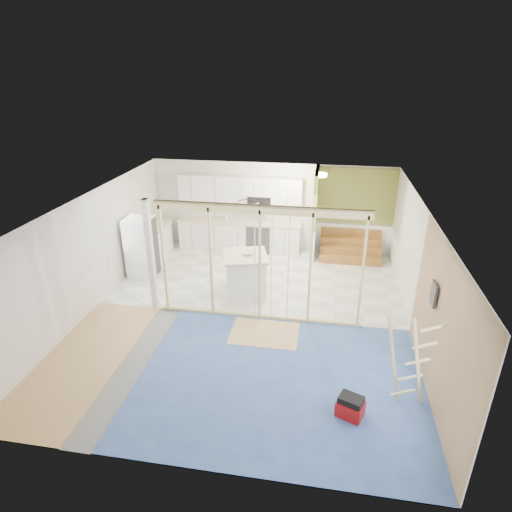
% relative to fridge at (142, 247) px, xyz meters
% --- Properties ---
extents(room, '(7.01, 8.01, 2.61)m').
position_rel_fridge_xyz_m(room, '(3.05, -1.60, 0.51)').
color(room, slate).
rests_on(room, ground).
extents(floor_overlays, '(7.00, 8.00, 0.03)m').
position_rel_fridge_xyz_m(floor_overlays, '(3.12, -1.54, -0.78)').
color(floor_overlays, silver).
rests_on(floor_overlays, room).
extents(stud_frame, '(4.66, 0.14, 2.60)m').
position_rel_fridge_xyz_m(stud_frame, '(2.81, -1.60, 0.80)').
color(stud_frame, '#EBDA90').
rests_on(stud_frame, room).
extents(base_cabinets, '(4.45, 2.24, 0.93)m').
position_rel_fridge_xyz_m(base_cabinets, '(1.44, 1.76, -0.33)').
color(base_cabinets, white).
rests_on(base_cabinets, room).
extents(upper_cabinets, '(3.60, 0.41, 0.85)m').
position_rel_fridge_xyz_m(upper_cabinets, '(2.21, 2.22, 1.03)').
color(upper_cabinets, white).
rests_on(upper_cabinets, room).
extents(green_partition, '(2.25, 1.51, 2.60)m').
position_rel_fridge_xyz_m(green_partition, '(5.09, 2.06, 0.15)').
color(green_partition, olive).
rests_on(green_partition, room).
extents(pot_rack, '(0.52, 0.52, 0.72)m').
position_rel_fridge_xyz_m(pot_rack, '(2.74, 0.29, 1.20)').
color(pot_rack, black).
rests_on(pot_rack, room).
extents(sheathing_panel, '(0.02, 4.00, 2.60)m').
position_rel_fridge_xyz_m(sheathing_panel, '(6.53, -3.60, 0.51)').
color(sheathing_panel, tan).
rests_on(sheathing_panel, room).
extents(electrical_panel, '(0.04, 0.30, 0.40)m').
position_rel_fridge_xyz_m(electrical_panel, '(6.48, -3.00, 0.86)').
color(electrical_panel, '#39393E').
rests_on(electrical_panel, room).
extents(ceiling_light, '(0.32, 0.32, 0.08)m').
position_rel_fridge_xyz_m(ceiling_light, '(4.45, 1.40, 1.75)').
color(ceiling_light, '#FFEABF').
rests_on(ceiling_light, room).
extents(fridge, '(0.69, 0.67, 1.59)m').
position_rel_fridge_xyz_m(fridge, '(0.00, 0.00, 0.00)').
color(fridge, white).
rests_on(fridge, room).
extents(island, '(1.26, 1.26, 1.00)m').
position_rel_fridge_xyz_m(island, '(2.82, -0.50, -0.30)').
color(island, white).
rests_on(island, room).
extents(bowl, '(0.31, 0.31, 0.06)m').
position_rel_fridge_xyz_m(bowl, '(2.89, -0.45, 0.24)').
color(bowl, silver).
rests_on(bowl, island).
extents(soap_bottle_a, '(0.14, 0.14, 0.29)m').
position_rel_fridge_xyz_m(soap_bottle_a, '(1.73, 2.14, 0.28)').
color(soap_bottle_a, silver).
rests_on(soap_bottle_a, base_cabinets).
extents(soap_bottle_b, '(0.11, 0.11, 0.21)m').
position_rel_fridge_xyz_m(soap_bottle_b, '(3.50, 2.11, 0.24)').
color(soap_bottle_b, silver).
rests_on(soap_bottle_b, base_cabinets).
extents(toolbox, '(0.49, 0.43, 0.38)m').
position_rel_fridge_xyz_m(toolbox, '(5.22, -4.23, -0.61)').
color(toolbox, maroon).
rests_on(toolbox, room).
extents(ladder, '(0.88, 0.13, 1.65)m').
position_rel_fridge_xyz_m(ladder, '(6.07, -3.80, 0.05)').
color(ladder, '#CBB77C').
rests_on(ladder, room).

